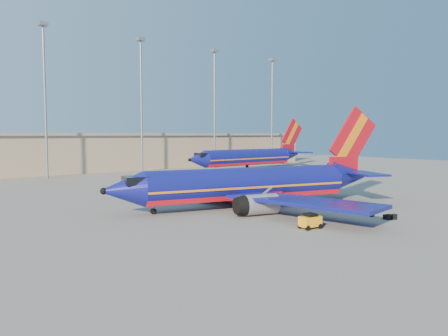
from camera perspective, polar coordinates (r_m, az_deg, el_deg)
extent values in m
plane|color=slate|center=(49.79, 0.14, -5.02)|extent=(220.00, 220.00, 0.00)
cube|color=#9D856C|center=(104.40, -16.26, 1.94)|extent=(120.00, 15.00, 8.00)
cube|color=slate|center=(104.32, -16.31, 4.24)|extent=(122.00, 16.00, 0.60)
cylinder|color=gray|center=(88.00, -22.32, 7.88)|extent=(0.44, 0.44, 28.00)
cube|color=gray|center=(90.09, -22.59, 16.99)|extent=(1.60, 1.60, 0.70)
cylinder|color=gray|center=(95.93, -10.74, 7.81)|extent=(0.44, 0.44, 28.00)
cube|color=gray|center=(97.85, -10.86, 16.20)|extent=(1.60, 1.60, 0.70)
cylinder|color=gray|center=(107.05, -1.25, 7.52)|extent=(0.44, 0.44, 28.00)
cube|color=gray|center=(108.78, -1.26, 15.07)|extent=(1.60, 1.60, 0.70)
cylinder|color=gray|center=(120.49, 6.28, 7.15)|extent=(0.44, 0.44, 28.00)
cube|color=gray|center=(122.03, 6.34, 13.87)|extent=(1.60, 1.60, 0.70)
cylinder|color=navy|center=(48.99, 3.04, -2.04)|extent=(23.75, 9.62, 3.64)
cube|color=#AB0D19|center=(49.10, 3.04, -3.13)|extent=(23.57, 8.95, 1.28)
cube|color=orange|center=(49.01, 3.04, -2.33)|extent=(23.76, 9.66, 0.22)
cone|color=navy|center=(44.31, -13.06, -2.83)|extent=(4.93, 4.58, 3.64)
cube|color=black|center=(44.47, -11.47, -1.57)|extent=(2.94, 3.08, 0.79)
cone|color=navy|center=(57.04, 15.93, -0.95)|extent=(5.88, 4.84, 3.64)
cube|color=#AB0D19|center=(56.43, 15.35, 0.36)|extent=(4.13, 1.59, 2.16)
cube|color=#AB0D19|center=(57.20, 16.48, 3.84)|extent=(7.06, 2.17, 7.85)
cube|color=orange|center=(57.07, 16.33, 3.84)|extent=(4.75, 1.64, 6.16)
cube|color=navy|center=(59.32, 13.55, -0.18)|extent=(3.27, 6.44, 0.22)
cube|color=navy|center=(54.25, 17.92, -0.69)|extent=(5.49, 6.95, 0.22)
cube|color=navy|center=(57.45, 0.32, -1.98)|extent=(13.42, 14.95, 0.34)
cube|color=navy|center=(42.53, 10.27, -4.29)|extent=(7.25, 15.83, 0.34)
cube|color=#AB0D19|center=(49.38, 3.54, -3.55)|extent=(6.69, 5.23, 0.98)
cylinder|color=gray|center=(53.23, -0.66, -3.18)|extent=(3.96, 2.91, 2.07)
cylinder|color=gray|center=(44.18, 4.78, -4.75)|extent=(3.96, 2.91, 2.07)
cylinder|color=gray|center=(45.32, -9.22, -5.32)|extent=(0.29, 0.29, 1.08)
cylinder|color=black|center=(45.36, -9.22, -5.60)|extent=(0.67, 0.40, 0.63)
cylinder|color=black|center=(52.20, 3.16, -4.13)|extent=(0.94, 0.74, 0.83)
cylinder|color=black|center=(47.80, 6.04, -4.94)|extent=(0.94, 0.74, 0.83)
cylinder|color=navy|center=(103.13, 3.03, 1.41)|extent=(24.91, 3.92, 3.84)
cube|color=#AB0D19|center=(103.19, 3.03, 0.87)|extent=(24.91, 3.19, 1.35)
cube|color=orange|center=(103.14, 3.03, 1.27)|extent=(24.91, 3.96, 0.23)
cone|color=navy|center=(93.80, -3.53, 1.12)|extent=(4.37, 3.85, 3.84)
cube|color=black|center=(94.55, -2.88, 1.74)|extent=(2.50, 2.71, 0.83)
cone|color=navy|center=(113.96, 8.62, 1.84)|extent=(5.41, 3.86, 3.84)
cube|color=#AB0D19|center=(113.28, 8.35, 2.53)|extent=(4.36, 0.59, 2.28)
cube|color=#AB0D19|center=(114.31, 8.86, 4.36)|extent=(7.62, 0.36, 8.28)
cube|color=orange|center=(114.16, 8.79, 4.37)|extent=(5.07, 0.45, 6.49)
cube|color=navy|center=(115.99, 7.19, 2.18)|extent=(4.44, 7.15, 0.23)
cube|color=navy|center=(111.31, 9.85, 2.06)|extent=(4.41, 7.14, 0.23)
cylinder|color=black|center=(103.28, 3.03, 0.12)|extent=(0.73, 0.73, 0.93)
cube|color=orange|center=(38.72, 11.19, -6.83)|extent=(1.98, 1.30, 0.88)
cube|color=black|center=(38.62, 11.20, -6.07)|extent=(1.01, 1.08, 0.31)
cylinder|color=black|center=(38.69, 9.91, -7.47)|extent=(0.48, 0.22, 0.46)
cylinder|color=black|center=(37.99, 10.89, -7.71)|extent=(0.48, 0.22, 0.46)
cylinder|color=black|center=(39.62, 11.45, -7.22)|extent=(0.48, 0.22, 0.46)
cylinder|color=black|center=(38.94, 12.43, -7.44)|extent=(0.48, 0.22, 0.46)
cube|color=black|center=(45.08, 21.30, -5.96)|extent=(0.63, 0.50, 0.55)
cube|color=black|center=(45.04, 20.29, -6.01)|extent=(0.62, 0.60, 0.44)
cube|color=black|center=(44.86, 20.67, -6.01)|extent=(0.57, 0.46, 0.53)
cube|color=black|center=(46.01, 18.76, -5.77)|extent=(0.59, 0.37, 0.42)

